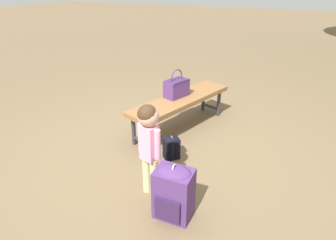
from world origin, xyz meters
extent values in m
plane|color=brown|center=(0.00, 0.00, 0.00)|extent=(40.00, 40.00, 0.00)
cube|color=brown|center=(-0.73, 0.00, 0.42)|extent=(1.65, 0.85, 0.06)
cylinder|color=#2D2D33|center=(-0.02, -0.07, 0.20)|extent=(0.05, 0.05, 0.39)
cylinder|color=#2D2D33|center=(-0.10, -0.34, 0.20)|extent=(0.05, 0.05, 0.39)
cylinder|color=#2D2D33|center=(-1.36, 0.33, 0.20)|extent=(0.05, 0.05, 0.39)
cylinder|color=#2D2D33|center=(-1.44, 0.07, 0.20)|extent=(0.05, 0.05, 0.39)
cylinder|color=#2D2D33|center=(-0.06, -0.21, 0.10)|extent=(0.12, 0.28, 0.04)
cylinder|color=#2D2D33|center=(-1.40, 0.20, 0.10)|extent=(0.12, 0.28, 0.04)
cube|color=#4C2D66|center=(-0.75, -0.08, 0.56)|extent=(0.36, 0.27, 0.22)
cube|color=#39224C|center=(-0.75, -0.08, 0.67)|extent=(0.33, 0.27, 0.02)
torus|color=#4C2D66|center=(-0.75, -0.08, 0.72)|extent=(0.19, 0.08, 0.20)
cylinder|color=#CCCC8C|center=(0.58, 0.23, 0.19)|extent=(0.07, 0.07, 0.39)
cylinder|color=#CCCC8C|center=(0.60, 0.32, 0.19)|extent=(0.07, 0.07, 0.39)
ellipsoid|color=white|center=(0.56, 0.23, 0.02)|extent=(0.10, 0.07, 0.04)
ellipsoid|color=white|center=(0.58, 0.32, 0.02)|extent=(0.10, 0.07, 0.04)
cube|color=pink|center=(0.59, 0.28, 0.55)|extent=(0.15, 0.16, 0.33)
cylinder|color=pink|center=(0.56, 0.18, 0.57)|extent=(0.06, 0.06, 0.28)
cylinder|color=pink|center=(0.61, 0.37, 0.57)|extent=(0.06, 0.06, 0.28)
sphere|color=tan|center=(0.59, 0.28, 0.81)|extent=(0.18, 0.18, 0.18)
sphere|color=#3F2819|center=(0.59, 0.27, 0.83)|extent=(0.17, 0.17, 0.17)
cube|color=#4C2D66|center=(0.75, 0.59, 0.23)|extent=(0.24, 0.32, 0.46)
ellipsoid|color=#4C2D66|center=(0.75, 0.59, 0.44)|extent=(0.23, 0.30, 0.10)
cube|color=#311D42|center=(0.87, 0.60, 0.16)|extent=(0.04, 0.22, 0.20)
cube|color=#311D42|center=(0.62, 0.66, 0.23)|extent=(0.02, 0.05, 0.39)
cube|color=#311D42|center=(0.62, 0.52, 0.23)|extent=(0.02, 0.05, 0.39)
torus|color=#B2B2B7|center=(0.75, 0.59, 0.49)|extent=(0.07, 0.02, 0.07)
cube|color=black|center=(-0.03, 0.20, 0.12)|extent=(0.21, 0.21, 0.25)
ellipsoid|color=black|center=(-0.03, 0.20, 0.24)|extent=(0.20, 0.20, 0.06)
cube|color=black|center=(-0.08, 0.15, 0.09)|extent=(0.10, 0.09, 0.11)
cube|color=black|center=(0.04, 0.22, 0.12)|extent=(0.03, 0.03, 0.21)
cube|color=black|center=(-0.01, 0.27, 0.12)|extent=(0.03, 0.03, 0.21)
torus|color=#B2B2B7|center=(-0.03, 0.20, 0.27)|extent=(0.03, 0.03, 0.04)
camera|label=1|loc=(2.41, 1.36, 1.82)|focal=30.21mm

